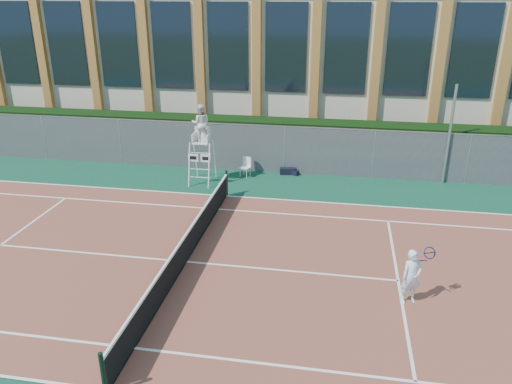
% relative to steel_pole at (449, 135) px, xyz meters
% --- Properties ---
extents(ground, '(120.00, 120.00, 0.00)m').
position_rel_steel_pole_xyz_m(ground, '(-9.06, -8.70, -2.16)').
color(ground, '#233814').
extents(apron, '(36.00, 20.00, 0.01)m').
position_rel_steel_pole_xyz_m(apron, '(-9.06, -7.70, -2.16)').
color(apron, '#0D3C2B').
rests_on(apron, ground).
extents(tennis_court, '(23.77, 10.97, 0.02)m').
position_rel_steel_pole_xyz_m(tennis_court, '(-9.06, -8.70, -2.14)').
color(tennis_court, brown).
rests_on(tennis_court, apron).
extents(tennis_net, '(0.10, 11.30, 1.10)m').
position_rel_steel_pole_xyz_m(tennis_net, '(-9.06, -8.70, -1.63)').
color(tennis_net, black).
rests_on(tennis_net, ground).
extents(fence, '(40.00, 0.06, 2.20)m').
position_rel_steel_pole_xyz_m(fence, '(-9.06, 0.10, -1.06)').
color(fence, '#595E60').
rests_on(fence, ground).
extents(hedge, '(40.00, 1.40, 2.20)m').
position_rel_steel_pole_xyz_m(hedge, '(-9.06, 1.30, -1.06)').
color(hedge, black).
rests_on(hedge, ground).
extents(building, '(45.00, 10.60, 8.22)m').
position_rel_steel_pole_xyz_m(building, '(-9.06, 9.25, 1.98)').
color(building, '#BCB19C').
rests_on(building, ground).
extents(steel_pole, '(0.12, 0.12, 4.32)m').
position_rel_steel_pole_xyz_m(steel_pole, '(0.00, 0.00, 0.00)').
color(steel_pole, '#9EA0A5').
rests_on(steel_pole, ground).
extents(umpire_chair, '(0.98, 1.50, 3.50)m').
position_rel_steel_pole_xyz_m(umpire_chair, '(-10.47, -1.65, 0.39)').
color(umpire_chair, white).
rests_on(umpire_chair, ground).
extents(plastic_chair, '(0.52, 0.52, 0.89)m').
position_rel_steel_pole_xyz_m(plastic_chair, '(-8.72, -0.65, -1.63)').
color(plastic_chair, silver).
rests_on(plastic_chair, apron).
extents(sports_bag_near, '(0.74, 0.37, 0.30)m').
position_rel_steel_pole_xyz_m(sports_bag_near, '(-6.87, -0.10, -2.00)').
color(sports_bag_near, black).
rests_on(sports_bag_near, apron).
extents(sports_bag_far, '(0.60, 0.43, 0.22)m').
position_rel_steel_pole_xyz_m(sports_bag_far, '(-6.65, -0.10, -2.04)').
color(sports_bag_far, black).
rests_on(sports_bag_far, apron).
extents(tennis_player, '(0.93, 0.69, 1.57)m').
position_rel_steel_pole_xyz_m(tennis_player, '(-2.48, -9.73, -1.35)').
color(tennis_player, '#CFE8F8').
rests_on(tennis_player, tennis_court).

